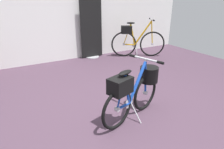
% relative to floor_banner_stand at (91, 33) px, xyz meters
% --- Properties ---
extents(ground_plane, '(7.81, 7.81, 0.00)m').
position_rel_floor_banner_stand_xyz_m(ground_plane, '(-0.93, -2.89, -0.67)').
color(ground_plane, '#473342').
extents(back_wall, '(7.81, 0.10, 2.88)m').
position_rel_floor_banner_stand_xyz_m(back_wall, '(-0.93, 0.18, 0.77)').
color(back_wall, white).
rests_on(back_wall, ground_plane).
extents(floor_banner_stand, '(0.60, 0.36, 1.52)m').
position_rel_floor_banner_stand_xyz_m(floor_banner_stand, '(0.00, 0.00, 0.00)').
color(floor_banner_stand, '#B7B7BC').
rests_on(floor_banner_stand, ground_plane).
extents(folding_bike_foreground, '(1.10, 0.55, 0.81)m').
position_rel_floor_banner_stand_xyz_m(folding_bike_foreground, '(-0.66, -2.91, -0.25)').
color(folding_bike_foreground, black).
rests_on(folding_bike_foreground, ground_plane).
extents(display_bike_left, '(1.33, 0.76, 1.02)m').
position_rel_floor_banner_stand_xyz_m(display_bike_left, '(1.08, -0.51, -0.22)').
color(display_bike_left, black).
rests_on(display_bike_left, ground_plane).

